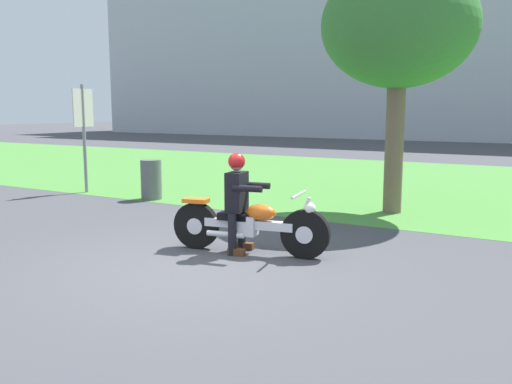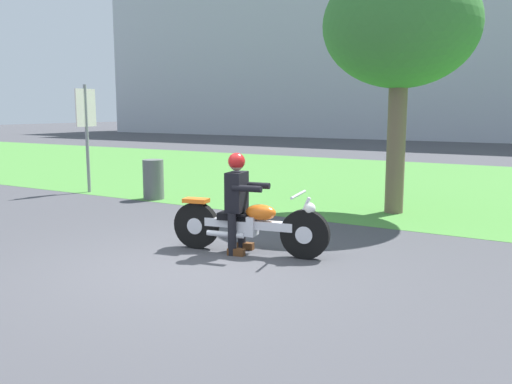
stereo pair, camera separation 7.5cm
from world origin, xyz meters
The scene contains 8 objects.
ground centered at (0.00, 0.00, 0.00)m, with size 120.00×120.00×0.00m, color #424247.
grass_verge centered at (0.00, 9.53, 0.00)m, with size 60.00×12.00×0.01m, color #478438.
stadium_facade centered at (-5.54, 33.76, 6.32)m, with size 51.04×8.00×12.64m, color #B2B7C1.
motorcycle_lead centered at (0.25, 0.97, 0.41)m, with size 2.30×0.74×0.90m.
rider_lead centered at (0.09, 0.95, 0.83)m, with size 0.60×0.53×1.42m.
tree_roadside centered at (1.11, 5.03, 3.54)m, with size 2.92×2.92×4.74m.
trash_can centered at (-4.05, 3.85, 0.45)m, with size 0.47×0.47×0.90m, color #595E5B.
sign_banner centered at (-6.11, 3.84, 1.72)m, with size 0.08×0.60×2.60m.
Camera 1 is at (4.10, -5.44, 2.02)m, focal length 38.15 mm.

